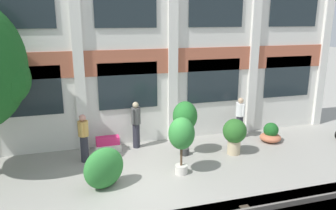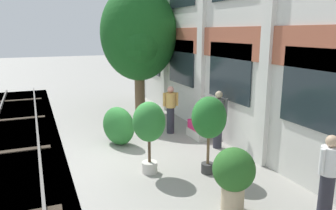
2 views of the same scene
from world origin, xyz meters
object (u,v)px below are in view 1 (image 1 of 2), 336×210
(potted_plant_stone_basin, at_px, (235,133))
(resident_by_doorway, at_px, (136,123))
(resident_watching_tracks, at_px, (240,117))
(topiary_hedge, at_px, (104,168))
(potted_plant_low_pan, at_px, (185,117))
(potted_plant_square_trough, at_px, (108,145))
(potted_plant_terracotta_small, at_px, (182,136))
(resident_near_plants, at_px, (84,137))
(potted_plant_wide_bowl, at_px, (271,134))

(potted_plant_stone_basin, height_order, resident_by_doorway, resident_by_doorway)
(resident_watching_tracks, bearing_deg, topiary_hedge, 17.85)
(potted_plant_low_pan, xyz_separation_m, potted_plant_square_trough, (-2.53, 1.05, -1.11))
(potted_plant_low_pan, bearing_deg, potted_plant_stone_basin, -13.27)
(potted_plant_terracotta_small, xyz_separation_m, resident_near_plants, (-2.78, 1.75, -0.36))
(potted_plant_terracotta_small, bearing_deg, potted_plant_wide_bowl, 20.56)
(topiary_hedge, bearing_deg, potted_plant_stone_basin, 13.45)
(resident_by_doorway, distance_m, topiary_hedge, 3.04)
(resident_near_plants, bearing_deg, resident_by_doorway, 33.91)
(potted_plant_wide_bowl, height_order, topiary_hedge, topiary_hedge)
(potted_plant_stone_basin, height_order, potted_plant_terracotta_small, potted_plant_terracotta_small)
(potted_plant_low_pan, bearing_deg, topiary_hedge, -152.75)
(potted_plant_wide_bowl, relative_size, potted_plant_stone_basin, 0.64)
(potted_plant_stone_basin, distance_m, potted_plant_terracotta_small, 2.49)
(resident_by_doorway, distance_m, resident_watching_tracks, 4.12)
(resident_watching_tracks, xyz_separation_m, resident_near_plants, (-6.00, -0.55, -0.01))
(potted_plant_wide_bowl, distance_m, potted_plant_stone_basin, 2.07)
(resident_watching_tracks, xyz_separation_m, topiary_hedge, (-5.55, -2.48, -0.29))
(potted_plant_low_pan, relative_size, topiary_hedge, 1.58)
(potted_plant_wide_bowl, distance_m, topiary_hedge, 6.75)
(potted_plant_wide_bowl, relative_size, topiary_hedge, 0.67)
(topiary_hedge, bearing_deg, resident_by_doorway, 61.59)
(potted_plant_stone_basin, distance_m, resident_near_plants, 5.12)
(potted_plant_low_pan, distance_m, potted_plant_stone_basin, 1.84)
(potted_plant_wide_bowl, bearing_deg, topiary_hedge, -164.97)
(potted_plant_wide_bowl, xyz_separation_m, topiary_hedge, (-6.51, -1.75, 0.28))
(potted_plant_square_trough, xyz_separation_m, topiary_hedge, (-0.38, -2.55, 0.33))
(potted_plant_square_trough, relative_size, potted_plant_wide_bowl, 1.13)
(potted_plant_terracotta_small, height_order, resident_by_doorway, potted_plant_terracotta_small)
(potted_plant_low_pan, xyz_separation_m, potted_plant_wide_bowl, (3.60, 0.25, -1.06))
(potted_plant_terracotta_small, xyz_separation_m, resident_by_doorway, (-0.90, 2.48, -0.30))
(resident_by_doorway, bearing_deg, potted_plant_wide_bowl, 29.65)
(potted_plant_square_trough, xyz_separation_m, potted_plant_terracotta_small, (1.96, -2.36, 0.97))
(potted_plant_stone_basin, xyz_separation_m, resident_near_plants, (-5.05, 0.83, 0.12))
(potted_plant_square_trough, distance_m, resident_by_doorway, 1.26)
(potted_plant_low_pan, relative_size, resident_by_doorway, 1.11)
(potted_plant_low_pan, distance_m, potted_plant_wide_bowl, 3.76)
(potted_plant_wide_bowl, height_order, resident_near_plants, resident_near_plants)
(potted_plant_low_pan, height_order, potted_plant_wide_bowl, potted_plant_low_pan)
(potted_plant_wide_bowl, height_order, resident_by_doorway, resident_by_doorway)
(potted_plant_terracotta_small, relative_size, resident_near_plants, 1.10)
(potted_plant_stone_basin, relative_size, resident_near_plants, 0.78)
(potted_plant_terracotta_small, relative_size, topiary_hedge, 1.47)
(resident_near_plants, bearing_deg, potted_plant_terracotta_small, -19.39)
(potted_plant_low_pan, relative_size, potted_plant_terracotta_small, 1.07)
(potted_plant_low_pan, distance_m, topiary_hedge, 3.37)
(potted_plant_low_pan, height_order, resident_by_doorway, potted_plant_low_pan)
(potted_plant_square_trough, relative_size, potted_plant_terracotta_small, 0.51)
(resident_watching_tracks, height_order, topiary_hedge, resident_watching_tracks)
(potted_plant_low_pan, height_order, topiary_hedge, potted_plant_low_pan)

